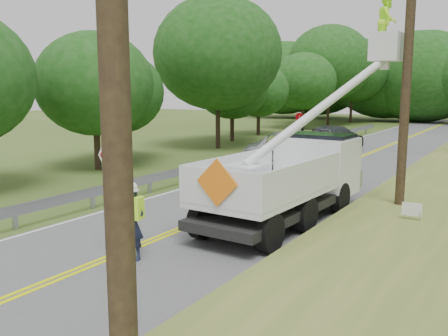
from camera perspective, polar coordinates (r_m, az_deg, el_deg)
The scene contains 11 objects.
ground at distance 11.99m, azimuth -15.67°, elevation -11.08°, with size 140.00×140.00×0.00m, color #3C511C.
road at distance 23.43m, azimuth 10.42°, elevation -0.91°, with size 7.20×96.00×0.03m.
guardrail at distance 25.85m, azimuth 2.90°, elevation 1.40°, with size 0.18×48.00×0.77m.
utility_poles at distance 24.76m, azimuth 24.50°, elevation 11.19°, with size 1.60×43.30×10.00m.
treeline_left at distance 43.81m, azimuth 6.63°, elevation 11.35°, with size 10.00×54.92×10.97m.
flagger at distance 11.89m, azimuth -10.82°, elevation -5.77°, with size 1.10×0.57×2.88m.
bucket_truck at distance 15.89m, azimuth 9.34°, elevation 0.13°, with size 3.90×7.36×7.05m.
suv_silver at distance 25.91m, azimuth 7.91°, elevation 2.23°, with size 3.09×6.70×1.86m, color silver.
suv_darkgrey at distance 33.42m, azimuth 12.78°, elevation 3.48°, with size 2.31×5.68×1.65m, color #33373B.
stop_sign_permanent at distance 32.19m, azimuth 8.78°, elevation 4.90°, with size 0.54×0.13×2.54m.
yard_sign at distance 15.29m, azimuth 21.11°, elevation -4.64°, with size 0.56×0.08×0.81m.
Camera 1 is at (8.41, -7.48, 4.11)m, focal length 39.10 mm.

